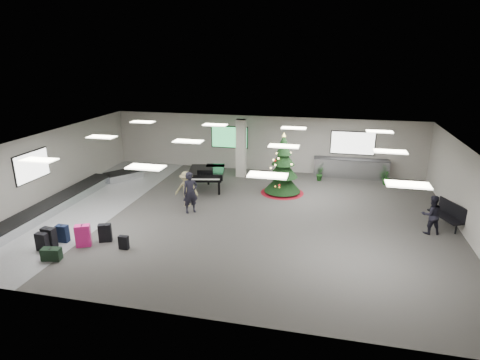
% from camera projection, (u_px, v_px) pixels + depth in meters
% --- Properties ---
extents(ground, '(18.00, 18.00, 0.00)m').
position_uv_depth(ground, '(235.00, 215.00, 17.24)').
color(ground, '#3C3936').
rests_on(ground, ground).
extents(room_envelope, '(18.02, 14.02, 3.21)m').
position_uv_depth(room_envelope, '(230.00, 158.00, 17.22)').
color(room_envelope, '#A49E96').
rests_on(room_envelope, ground).
extents(baggage_carousel, '(2.28, 9.71, 0.43)m').
position_uv_depth(baggage_carousel, '(72.00, 197.00, 18.76)').
color(baggage_carousel, silver).
rests_on(baggage_carousel, ground).
extents(service_counter, '(4.05, 0.65, 1.08)m').
position_uv_depth(service_counter, '(351.00, 168.00, 22.17)').
color(service_counter, silver).
rests_on(service_counter, ground).
extents(suitcase_0, '(0.43, 0.26, 0.68)m').
position_uv_depth(suitcase_0, '(42.00, 242.00, 14.08)').
color(suitcase_0, black).
rests_on(suitcase_0, ground).
extents(suitcase_1, '(0.48, 0.33, 0.70)m').
position_uv_depth(suitcase_1, '(82.00, 235.00, 14.59)').
color(suitcase_1, black).
rests_on(suitcase_1, ground).
extents(pink_suitcase, '(0.59, 0.48, 0.83)m').
position_uv_depth(pink_suitcase, '(83.00, 236.00, 14.39)').
color(pink_suitcase, '#F21F84').
rests_on(pink_suitcase, ground).
extents(suitcase_3, '(0.51, 0.40, 0.70)m').
position_uv_depth(suitcase_3, '(105.00, 233.00, 14.76)').
color(suitcase_3, black).
rests_on(suitcase_3, ground).
extents(navy_suitcase, '(0.43, 0.25, 0.67)m').
position_uv_depth(navy_suitcase, '(63.00, 234.00, 14.73)').
color(navy_suitcase, black).
rests_on(navy_suitcase, ground).
extents(suitcase_5, '(0.51, 0.31, 0.76)m').
position_uv_depth(suitcase_5, '(49.00, 238.00, 14.32)').
color(suitcase_5, black).
rests_on(suitcase_5, ground).
extents(green_duffel, '(0.68, 0.43, 0.44)m').
position_uv_depth(green_duffel, '(51.00, 254.00, 13.49)').
color(green_duffel, black).
rests_on(green_duffel, ground).
extents(suitcase_7, '(0.34, 0.18, 0.52)m').
position_uv_depth(suitcase_7, '(124.00, 242.00, 14.22)').
color(suitcase_7, black).
rests_on(suitcase_7, ground).
extents(christmas_tree, '(2.14, 2.14, 3.05)m').
position_uv_depth(christmas_tree, '(283.00, 173.00, 19.62)').
color(christmas_tree, maroon).
rests_on(christmas_tree, ground).
extents(grand_piano, '(2.08, 2.49, 1.25)m').
position_uv_depth(grand_piano, '(207.00, 173.00, 20.09)').
color(grand_piano, black).
rests_on(grand_piano, ground).
extents(bench, '(1.16, 1.69, 1.02)m').
position_uv_depth(bench, '(449.00, 214.00, 15.87)').
color(bench, black).
rests_on(bench, ground).
extents(traveler_a, '(0.79, 0.75, 1.82)m').
position_uv_depth(traveler_a, '(190.00, 193.00, 17.27)').
color(traveler_a, black).
rests_on(traveler_a, ground).
extents(traveler_b, '(1.11, 0.71, 1.62)m').
position_uv_depth(traveler_b, '(187.00, 189.00, 18.02)').
color(traveler_b, '#94885B').
rests_on(traveler_b, ground).
extents(traveler_bench, '(0.87, 0.74, 1.55)m').
position_uv_depth(traveler_bench, '(431.00, 215.00, 15.29)').
color(traveler_bench, black).
rests_on(traveler_bench, ground).
extents(potted_plant_left, '(0.49, 0.52, 0.75)m').
position_uv_depth(potted_plant_left, '(320.00, 174.00, 21.72)').
color(potted_plant_left, '#144119').
rests_on(potted_plant_left, ground).
extents(potted_plant_right, '(0.51, 0.51, 0.76)m').
position_uv_depth(potted_plant_right, '(387.00, 178.00, 21.06)').
color(potted_plant_right, '#144119').
rests_on(potted_plant_right, ground).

